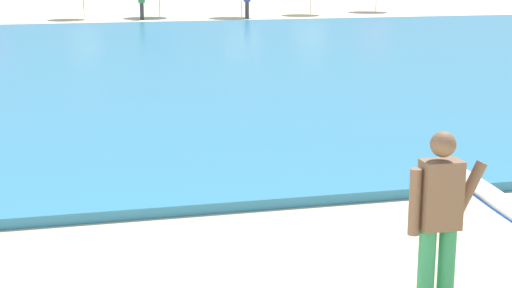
% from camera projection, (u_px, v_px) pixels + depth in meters
% --- Properties ---
extents(sea, '(120.00, 28.00, 0.14)m').
position_uv_depth(sea, '(99.00, 65.00, 22.99)').
color(sea, teal).
rests_on(sea, ground).
extents(surfer_with_board, '(0.94, 2.33, 1.73)m').
position_uv_depth(surfer_with_board, '(462.00, 211.00, 6.82)').
color(surfer_with_board, '#338E56').
rests_on(surfer_with_board, ground).
extents(beachgoer_near_row_left, '(0.32, 0.20, 1.58)m').
position_uv_depth(beachgoer_near_row_left, '(142.00, 3.00, 39.47)').
color(beachgoer_near_row_left, '#383842').
rests_on(beachgoer_near_row_left, ground).
extents(beachgoer_near_row_mid, '(0.32, 0.20, 1.58)m').
position_uv_depth(beachgoer_near_row_mid, '(247.00, 2.00, 40.39)').
color(beachgoer_near_row_mid, '#383842').
rests_on(beachgoer_near_row_mid, ground).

